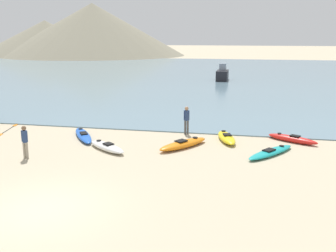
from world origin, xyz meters
The scene contains 14 objects.
ground_plane centered at (0.00, 0.00, 0.00)m, with size 400.00×400.00×0.00m, color tan.
bay_water centered at (0.00, 45.77, 0.03)m, with size 160.00×70.00×0.06m, color slate.
far_hill_left centered at (-49.17, 89.86, 4.64)m, with size 36.21×36.21×9.29m, color gray.
far_hill_midleft centered at (-36.10, 91.72, 6.86)m, with size 49.54×49.54×13.71m, color gray.
kayak_on_sand_0 centered at (3.21, 7.91, 0.18)m, with size 2.39×3.02×0.39m.
kayak_on_sand_1 centered at (-2.42, 8.65, 0.14)m, with size 2.45×3.32×0.32m.
kayak_on_sand_2 centered at (5.23, 9.59, 0.18)m, with size 1.42×2.75×0.40m.
kayak_on_sand_3 centered at (-0.31, 6.67, 0.17)m, with size 2.55×2.16×0.38m.
kayak_on_sand_4 centered at (8.60, 10.09, 0.17)m, with size 2.63×1.90×0.38m.
kayak_on_sand_6 centered at (7.41, 7.57, 0.12)m, with size 2.48×3.12×0.29m.
person_near_foreground centered at (-3.41, 4.66, 0.87)m, with size 0.31×0.27×1.52m.
person_near_waterline centered at (2.94, 10.54, 0.91)m, with size 0.32×0.27×1.58m.
moored_boat_1 centered at (2.89, 37.54, 0.77)m, with size 1.32×3.18×2.02m.
loose_paddle centered at (-7.47, 9.36, 0.01)m, with size 0.81×2.75×0.03m.
Camera 1 is at (6.36, -10.55, 5.44)m, focal length 42.00 mm.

